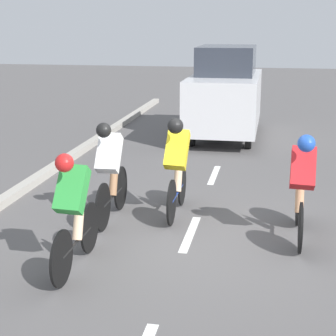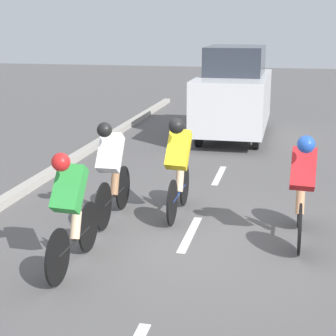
# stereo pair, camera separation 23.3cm
# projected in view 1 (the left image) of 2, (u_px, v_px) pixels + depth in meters

# --- Properties ---
(ground_plane) EXTENTS (60.00, 60.00, 0.00)m
(ground_plane) POSITION_uv_depth(u_px,v_px,m) (190.00, 235.00, 7.91)
(ground_plane) COLOR #565454
(lane_stripe_mid) EXTENTS (0.12, 1.40, 0.01)m
(lane_stripe_mid) POSITION_uv_depth(u_px,v_px,m) (190.00, 234.00, 7.95)
(lane_stripe_mid) COLOR white
(lane_stripe_mid) RESTS_ON ground
(lane_stripe_far) EXTENTS (0.12, 1.40, 0.01)m
(lane_stripe_far) POSITION_uv_depth(u_px,v_px,m) (214.00, 175.00, 10.99)
(lane_stripe_far) COLOR white
(lane_stripe_far) RESTS_ON ground
(cyclist_red) EXTENTS (0.34, 1.71, 1.52)m
(cyclist_red) POSITION_uv_depth(u_px,v_px,m) (302.00, 184.00, 7.53)
(cyclist_red) COLOR black
(cyclist_red) RESTS_ON ground
(cyclist_white) EXTENTS (0.33, 1.66, 1.54)m
(cyclist_white) POSITION_uv_depth(u_px,v_px,m) (110.00, 169.00, 8.28)
(cyclist_white) COLOR black
(cyclist_white) RESTS_ON ground
(cyclist_green) EXTENTS (0.34, 1.66, 1.50)m
(cyclist_green) POSITION_uv_depth(u_px,v_px,m) (73.00, 208.00, 6.60)
(cyclist_green) COLOR black
(cyclist_green) RESTS_ON ground
(cyclist_yellow) EXTENTS (0.34, 1.64, 1.57)m
(cyclist_yellow) POSITION_uv_depth(u_px,v_px,m) (177.00, 164.00, 8.48)
(cyclist_yellow) COLOR black
(cyclist_yellow) RESTS_ON ground
(support_car) EXTENTS (1.70, 3.97, 2.31)m
(support_car) POSITION_uv_depth(u_px,v_px,m) (226.00, 93.00, 14.35)
(support_car) COLOR black
(support_car) RESTS_ON ground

